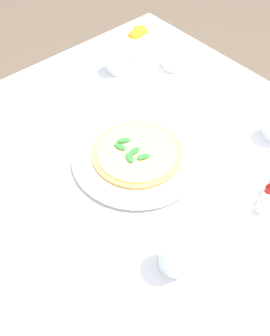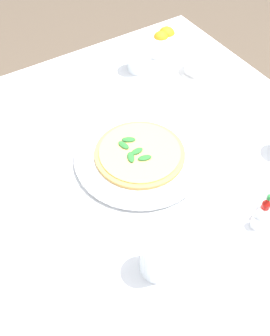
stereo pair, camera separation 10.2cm
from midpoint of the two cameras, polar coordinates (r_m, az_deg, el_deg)
The scene contains 11 objects.
ground_plane at distance 1.67m, azimuth 1.41°, elevation -19.02°, with size 8.00×8.00×0.00m, color brown.
dining_table at distance 1.11m, azimuth 2.02°, elevation -6.89°, with size 1.21×1.21×0.76m.
pizza_plate at distance 1.06m, azimuth 3.41°, elevation 1.44°, with size 0.34×0.34×0.02m.
pizza at distance 1.05m, azimuth 3.42°, elevation 1.95°, with size 0.23×0.23×0.02m.
coffee_cup_back_corner at distance 1.36m, azimuth 10.77°, elevation 13.81°, with size 0.13×0.13×0.06m.
water_glass_left_edge at distance 1.34m, azimuth 2.78°, elevation 15.04°, with size 0.07×0.07×0.10m.
water_glass_far_left at distance 0.85m, azimuth 6.76°, elevation -12.13°, with size 0.07×0.07×0.12m.
citrus_bowl at distance 1.46m, azimuth 6.01°, elevation 17.17°, with size 0.15×0.15×0.07m.
hot_sauce_bottle at distance 0.99m, azimuth 20.50°, elevation -5.53°, with size 0.02×0.02×0.08m.
salt_shaker at distance 1.02m, azimuth 21.04°, elevation -4.72°, with size 0.03×0.03×0.06m.
pepper_shaker at distance 0.98m, azimuth 19.67°, elevation -6.99°, with size 0.03×0.03×0.06m.
Camera 2 is at (-0.32, -0.53, 1.55)m, focal length 43.68 mm.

